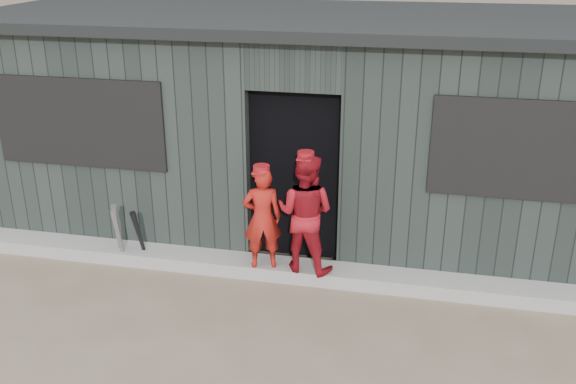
% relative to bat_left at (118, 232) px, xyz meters
% --- Properties ---
extents(ground, '(80.00, 80.00, 0.00)m').
position_rel_bat_left_xyz_m(ground, '(1.94, -1.74, -0.38)').
color(ground, '#766351').
rests_on(ground, ground).
extents(curb, '(8.00, 0.36, 0.15)m').
position_rel_bat_left_xyz_m(curb, '(1.94, 0.08, -0.30)').
color(curb, '#A3A29D').
rests_on(curb, ground).
extents(bat_left, '(0.18, 0.30, 0.76)m').
position_rel_bat_left_xyz_m(bat_left, '(0.00, 0.00, 0.00)').
color(bat_left, gray).
rests_on(bat_left, ground).
extents(bat_mid, '(0.12, 0.17, 0.69)m').
position_rel_bat_left_xyz_m(bat_mid, '(0.04, -0.05, -0.03)').
color(bat_mid, gray).
rests_on(bat_mid, ground).
extents(bat_right, '(0.08, 0.29, 0.69)m').
position_rel_bat_left_xyz_m(bat_right, '(0.26, 0.01, -0.03)').
color(bat_right, black).
rests_on(bat_right, ground).
extents(player_red_left, '(0.47, 0.38, 1.12)m').
position_rel_bat_left_xyz_m(player_red_left, '(1.68, -0.01, 0.33)').
color(player_red_left, red).
rests_on(player_red_left, curb).
extents(player_red_right, '(0.70, 0.59, 1.29)m').
position_rel_bat_left_xyz_m(player_red_right, '(2.13, 0.03, 0.42)').
color(player_red_right, '#AA1421').
rests_on(player_red_right, curb).
extents(player_grey_back, '(0.68, 0.54, 1.23)m').
position_rel_bat_left_xyz_m(player_grey_back, '(2.24, 0.70, 0.24)').
color(player_grey_back, '#A3A3A3').
rests_on(player_grey_back, ground).
extents(dugout, '(8.30, 3.30, 2.62)m').
position_rel_bat_left_xyz_m(dugout, '(1.94, 1.77, 0.91)').
color(dugout, black).
rests_on(dugout, ground).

